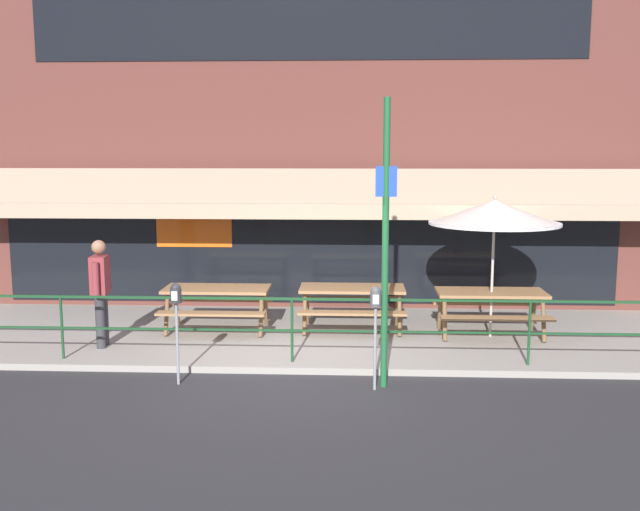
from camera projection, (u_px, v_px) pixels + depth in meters
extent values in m
plane|color=#2D2D30|center=(290.00, 375.00, 10.26)|extent=(120.00, 120.00, 0.00)
cube|color=#9E998E|center=(301.00, 335.00, 12.23)|extent=(15.00, 4.00, 0.10)
cube|color=brown|center=(308.00, 115.00, 13.88)|extent=(15.00, 0.50, 7.75)
cube|color=black|center=(307.00, 22.00, 13.38)|extent=(10.50, 0.02, 1.40)
cube|color=black|center=(308.00, 245.00, 14.00)|extent=(12.00, 0.02, 2.30)
cube|color=orange|center=(194.00, 229.00, 14.04)|extent=(1.50, 0.02, 0.70)
cube|color=tan|center=(306.00, 188.00, 13.30)|extent=(13.80, 0.92, 0.70)
cube|color=tan|center=(304.00, 212.00, 12.85)|extent=(13.80, 0.08, 0.28)
cube|color=black|center=(523.00, 212.00, 13.58)|extent=(0.04, 0.28, 0.04)
cube|color=black|center=(524.00, 222.00, 13.47)|extent=(0.18, 0.18, 0.28)
cube|color=beige|center=(524.00, 222.00, 13.47)|extent=(0.13, 0.19, 0.20)
cylinder|color=#194723|center=(62.00, 328.00, 10.63)|extent=(0.04, 0.04, 0.95)
cylinder|color=#194723|center=(292.00, 331.00, 10.47)|extent=(0.04, 0.04, 0.95)
cylinder|color=#194723|center=(529.00, 333.00, 10.31)|extent=(0.04, 0.04, 0.95)
cube|color=#194723|center=(292.00, 299.00, 10.40)|extent=(13.80, 0.04, 0.04)
cube|color=#194723|center=(292.00, 331.00, 10.47)|extent=(13.80, 0.03, 0.03)
cube|color=#997047|center=(217.00, 289.00, 12.22)|extent=(1.80, 0.80, 0.05)
cube|color=#997047|center=(211.00, 314.00, 11.70)|extent=(1.80, 0.26, 0.04)
cube|color=#997047|center=(223.00, 299.00, 12.84)|extent=(1.80, 0.26, 0.04)
cylinder|color=brown|center=(261.00, 315.00, 11.93)|extent=(0.07, 0.30, 0.73)
cylinder|color=brown|center=(266.00, 306.00, 12.56)|extent=(0.07, 0.30, 0.73)
cylinder|color=brown|center=(167.00, 314.00, 12.00)|extent=(0.07, 0.30, 0.73)
cylinder|color=brown|center=(176.00, 305.00, 12.63)|extent=(0.07, 0.30, 0.73)
cube|color=#997047|center=(352.00, 288.00, 12.27)|extent=(1.80, 0.80, 0.05)
cube|color=#997047|center=(352.00, 313.00, 11.74)|extent=(1.80, 0.26, 0.04)
cube|color=#997047|center=(352.00, 298.00, 12.89)|extent=(1.80, 0.26, 0.04)
cylinder|color=brown|center=(400.00, 314.00, 11.97)|extent=(0.07, 0.30, 0.73)
cylinder|color=brown|center=(397.00, 306.00, 12.60)|extent=(0.07, 0.30, 0.73)
cylinder|color=brown|center=(305.00, 313.00, 12.05)|extent=(0.07, 0.30, 0.73)
cylinder|color=brown|center=(307.00, 305.00, 12.68)|extent=(0.07, 0.30, 0.73)
cube|color=#997047|center=(491.00, 293.00, 11.91)|extent=(1.80, 0.80, 0.05)
cube|color=#997047|center=(497.00, 318.00, 11.38)|extent=(1.80, 0.26, 0.04)
cube|color=#997047|center=(484.00, 303.00, 12.52)|extent=(1.80, 0.26, 0.04)
cylinder|color=brown|center=(543.00, 319.00, 11.61)|extent=(0.07, 0.30, 0.73)
cylinder|color=brown|center=(534.00, 310.00, 12.24)|extent=(0.07, 0.30, 0.73)
cylinder|color=brown|center=(445.00, 318.00, 11.68)|extent=(0.07, 0.30, 0.73)
cylinder|color=brown|center=(440.00, 309.00, 12.31)|extent=(0.07, 0.30, 0.73)
cylinder|color=#B7B2A8|center=(492.00, 269.00, 11.80)|extent=(0.04, 0.04, 2.30)
cone|color=silver|center=(495.00, 212.00, 11.66)|extent=(2.10, 2.10, 0.41)
cylinder|color=white|center=(494.00, 223.00, 11.69)|extent=(2.14, 2.14, 0.05)
sphere|color=#B7B2A8|center=(495.00, 197.00, 11.62)|extent=(0.07, 0.07, 0.07)
cylinder|color=#333338|center=(100.00, 321.00, 11.21)|extent=(0.15, 0.15, 0.86)
cylinder|color=#333338|center=(104.00, 318.00, 11.41)|extent=(0.15, 0.15, 0.86)
cube|color=maroon|center=(100.00, 275.00, 11.20)|extent=(0.28, 0.42, 0.60)
cylinder|color=maroon|center=(96.00, 280.00, 10.95)|extent=(0.10, 0.10, 0.54)
cylinder|color=maroon|center=(104.00, 274.00, 11.46)|extent=(0.10, 0.10, 0.54)
sphere|color=#9E7051|center=(99.00, 247.00, 11.14)|extent=(0.22, 0.22, 0.22)
cylinder|color=gray|center=(177.00, 344.00, 9.76)|extent=(0.04, 0.04, 1.15)
cylinder|color=#2D2D33|center=(176.00, 295.00, 9.66)|extent=(0.15, 0.15, 0.20)
sphere|color=#2D2D33|center=(176.00, 288.00, 9.65)|extent=(0.14, 0.14, 0.14)
cube|color=silver|center=(174.00, 296.00, 9.58)|extent=(0.08, 0.01, 0.13)
cylinder|color=gray|center=(375.00, 348.00, 9.53)|extent=(0.04, 0.04, 1.15)
cylinder|color=#4C4C51|center=(376.00, 299.00, 9.43)|extent=(0.15, 0.15, 0.20)
sphere|color=#4C4C51|center=(376.00, 292.00, 9.42)|extent=(0.14, 0.14, 0.14)
cube|color=silver|center=(376.00, 300.00, 9.35)|extent=(0.08, 0.01, 0.13)
cylinder|color=#1E6033|center=(385.00, 246.00, 9.47)|extent=(0.09, 0.09, 3.89)
cube|color=blue|center=(386.00, 181.00, 9.32)|extent=(0.28, 0.02, 0.40)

